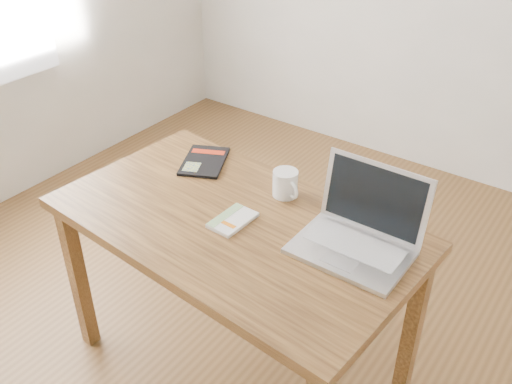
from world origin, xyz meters
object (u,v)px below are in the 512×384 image
Objects in this scene: desk at (235,240)px; laptop at (359,232)px; black_guidebook at (204,161)px; coffee_mug at (286,183)px; white_guidebook at (233,220)px.

laptop is (0.42, 0.12, 0.14)m from desk.
black_guidebook is 0.77m from laptop.
laptop is at bearing 9.55° from coffee_mug.
coffee_mug is (0.06, 0.25, 0.04)m from white_guidebook.
laptop reaches higher than black_guidebook.
laptop is 0.37m from coffee_mug.
white_guidebook reaches higher than black_guidebook.
desk is 0.28m from coffee_mug.
coffee_mug is (-0.36, 0.11, -0.00)m from laptop.
laptop is at bearing 20.33° from desk.
black_guidebook is (-0.34, 0.26, -0.00)m from white_guidebook.
white_guidebook is 0.60× the size of black_guidebook.
laptop reaches higher than desk.
desk is 3.65× the size of laptop.
coffee_mug reaches higher than black_guidebook.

